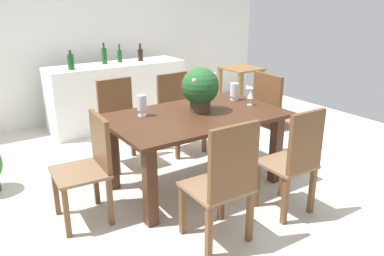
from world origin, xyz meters
The scene contains 19 objects.
ground_plane centered at (0.00, 0.00, 0.00)m, with size 7.04×7.04×0.00m, color silver.
back_wall centered at (0.00, 2.60, 1.30)m, with size 6.40×0.10×2.60m, color white.
dining_table centered at (0.00, -0.28, 0.63)m, with size 1.72×1.06×0.76m.
chair_near_left centered at (-0.39, -1.24, 0.56)m, with size 0.48×0.46×1.02m.
chair_far_right centered at (0.38, 0.67, 0.53)m, with size 0.49×0.47×0.95m.
chair_far_left centered at (-0.39, 0.67, 0.54)m, with size 0.45×0.46×0.97m.
chair_near_right centered at (0.38, -1.23, 0.54)m, with size 0.42×0.43×0.98m.
chair_head_end centered at (-1.09, -0.29, 0.52)m, with size 0.46×0.50×0.92m.
chair_foot_end centered at (1.07, -0.28, 0.57)m, with size 0.48×0.47×1.05m.
flower_centerpiece centered at (0.09, -0.23, 1.00)m, with size 0.37×0.37×0.44m.
crystal_vase_left centered at (0.65, -0.09, 0.87)m, with size 0.09×0.09×0.19m.
crystal_vase_center_near centered at (-0.46, -0.05, 0.88)m, with size 0.09×0.09×0.21m.
wine_glass centered at (0.66, -0.34, 0.87)m, with size 0.07×0.07×0.15m.
kitchen_counter centered at (0.14, 1.93, 0.46)m, with size 1.97×0.57×0.93m, color white.
wine_bottle_tall centered at (-0.54, 1.82, 1.03)m, with size 0.08×0.08×0.26m.
wine_bottle_clear centered at (0.00, 2.01, 1.04)m, with size 0.07×0.07×0.30m.
wine_bottle_amber centered at (0.54, 1.94, 1.02)m, with size 0.07×0.07×0.26m.
wine_bottle_green centered at (0.24, 2.01, 1.02)m, with size 0.07×0.07×0.26m.
side_table centered at (1.91, 1.25, 0.58)m, with size 0.53×0.55×0.79m.
Camera 1 is at (-2.05, -3.27, 1.87)m, focal length 36.27 mm.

